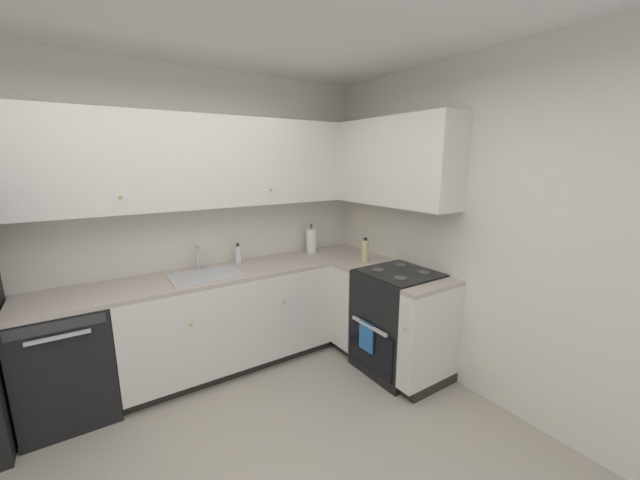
% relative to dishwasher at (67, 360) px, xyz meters
% --- Properties ---
extents(wall_back, '(4.01, 0.05, 2.67)m').
position_rel_dishwasher_xyz_m(wall_back, '(0.82, 0.33, 0.89)').
color(wall_back, silver).
rests_on(wall_back, ground_plane).
extents(wall_right, '(0.05, 3.61, 2.67)m').
position_rel_dishwasher_xyz_m(wall_right, '(2.80, -1.45, 0.89)').
color(wall_right, silver).
rests_on(wall_right, ground_plane).
extents(dishwasher, '(0.60, 0.63, 0.88)m').
position_rel_dishwasher_xyz_m(dishwasher, '(0.00, 0.00, 0.00)').
color(dishwasher, black).
rests_on(dishwasher, ground_plane).
extents(lower_cabinets_back, '(1.87, 0.62, 0.88)m').
position_rel_dishwasher_xyz_m(lower_cabinets_back, '(1.24, 0.00, 0.00)').
color(lower_cabinets_back, silver).
rests_on(lower_cabinets_back, ground_plane).
extents(countertop_back, '(3.08, 0.60, 0.03)m').
position_rel_dishwasher_xyz_m(countertop_back, '(1.24, 0.00, 0.46)').
color(countertop_back, '#B7A89E').
rests_on(countertop_back, lower_cabinets_back).
extents(lower_cabinets_right, '(0.62, 1.05, 0.88)m').
position_rel_dishwasher_xyz_m(lower_cabinets_right, '(2.48, -0.73, 0.00)').
color(lower_cabinets_right, silver).
rests_on(lower_cabinets_right, ground_plane).
extents(countertop_right, '(0.60, 1.05, 0.03)m').
position_rel_dishwasher_xyz_m(countertop_right, '(2.48, -0.73, 0.46)').
color(countertop_right, '#B7A89E').
rests_on(countertop_right, lower_cabinets_right).
extents(oven_range, '(0.68, 0.62, 1.07)m').
position_rel_dishwasher_xyz_m(oven_range, '(2.50, -0.89, 0.02)').
color(oven_range, black).
rests_on(oven_range, ground_plane).
extents(upper_cabinets_back, '(2.76, 0.34, 0.77)m').
position_rel_dishwasher_xyz_m(upper_cabinets_back, '(1.08, 0.14, 1.43)').
color(upper_cabinets_back, silver).
extents(upper_cabinets_right, '(0.32, 1.59, 0.77)m').
position_rel_dishwasher_xyz_m(upper_cabinets_right, '(2.62, -0.49, 1.43)').
color(upper_cabinets_right, silver).
extents(sink, '(0.59, 0.40, 0.10)m').
position_rel_dishwasher_xyz_m(sink, '(1.05, -0.03, 0.44)').
color(sink, '#B7B7BC').
rests_on(sink, countertop_back).
extents(faucet, '(0.07, 0.16, 0.22)m').
position_rel_dishwasher_xyz_m(faucet, '(1.05, 0.18, 0.61)').
color(faucet, silver).
rests_on(faucet, countertop_back).
extents(soap_bottle, '(0.06, 0.06, 0.20)m').
position_rel_dishwasher_xyz_m(soap_bottle, '(1.42, 0.18, 0.56)').
color(soap_bottle, silver).
rests_on(soap_bottle, countertop_back).
extents(paper_towel_roll, '(0.11, 0.11, 0.32)m').
position_rel_dishwasher_xyz_m(paper_towel_roll, '(2.23, 0.16, 0.61)').
color(paper_towel_roll, white).
rests_on(paper_towel_roll, countertop_back).
extents(oil_bottle, '(0.06, 0.06, 0.24)m').
position_rel_dishwasher_xyz_m(oil_bottle, '(2.48, -0.44, 0.59)').
color(oil_bottle, beige).
rests_on(oil_bottle, countertop_right).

